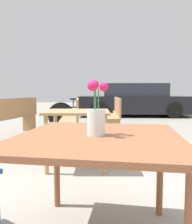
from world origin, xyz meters
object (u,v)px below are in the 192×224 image
at_px(bench_middle, 10,116).
at_px(bench_far, 114,113).
at_px(flower_vase, 96,116).
at_px(bicycle, 80,116).
at_px(bench_near, 73,118).
at_px(table_back, 78,120).
at_px(parked_car, 134,101).
at_px(table_front, 99,148).

bearing_deg(bench_middle, bench_far, 22.35).
bearing_deg(bench_far, flower_vase, -91.63).
xyz_separation_m(flower_vase, bicycle, (-0.75, 4.32, -0.46)).
distance_m(flower_vase, bench_near, 3.06).
bearing_deg(table_back, parked_car, 78.52).
height_order(bench_middle, parked_car, parked_car).
distance_m(table_front, bicycle, 4.38).
distance_m(bicycle, parked_car, 4.00).
distance_m(bench_near, parked_car, 5.24).
relative_size(table_front, parked_car, 0.23).
height_order(bench_middle, bench_far, same).
relative_size(bench_far, bicycle, 1.10).
distance_m(table_front, flower_vase, 0.20).
height_order(bench_near, bench_far, same).
bearing_deg(table_front, flower_vase, -124.93).
relative_size(bench_near, bench_middle, 0.80).
height_order(table_back, parked_car, parked_car).
height_order(flower_vase, parked_car, parked_car).
relative_size(bench_near, table_back, 1.81).
bearing_deg(table_back, bicycle, 97.92).
xyz_separation_m(bench_middle, parked_car, (2.99, 4.85, 0.15)).
bearing_deg(bench_far, bench_near, -128.31).
xyz_separation_m(flower_vase, bench_near, (-0.69, 2.96, -0.37)).
height_order(bicycle, parked_car, parked_car).
distance_m(table_back, bicycle, 2.85).
bearing_deg(bicycle, bench_near, -87.31).
bearing_deg(table_back, bench_middle, 137.05).
relative_size(table_back, parked_car, 0.19).
xyz_separation_m(bench_near, bench_far, (0.80, 1.01, 0.02)).
bearing_deg(bench_middle, flower_vase, -56.41).
xyz_separation_m(bench_middle, bench_far, (2.16, 0.89, -0.00)).
height_order(bench_far, table_back, bench_far).
bearing_deg(bench_near, table_front, -76.57).
relative_size(flower_vase, bench_middle, 0.17).
relative_size(bench_middle, parked_car, 0.43).
bearing_deg(bench_near, bicycle, 92.69).
relative_size(table_front, bench_far, 0.56).
relative_size(flower_vase, parked_car, 0.07).
distance_m(flower_vase, parked_car, 7.99).
xyz_separation_m(flower_vase, parked_car, (0.94, 7.93, -0.20)).
relative_size(bench_middle, table_back, 2.27).
distance_m(bench_near, table_back, 1.49).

